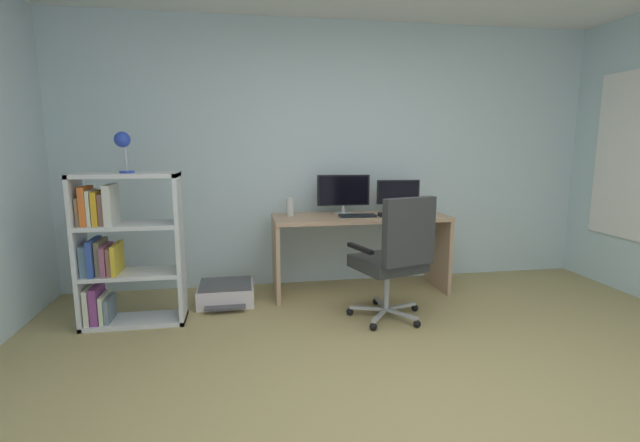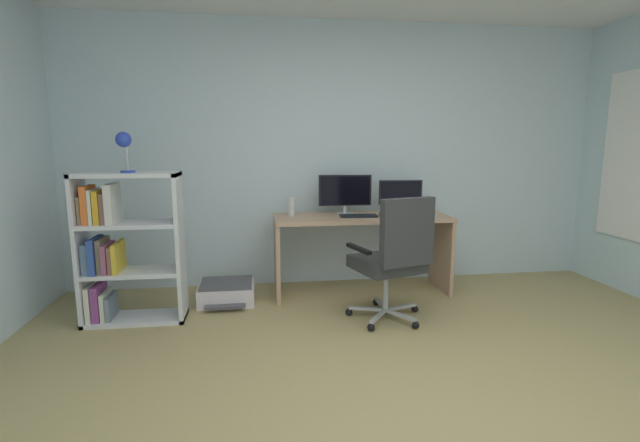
{
  "view_description": "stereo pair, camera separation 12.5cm",
  "coord_description": "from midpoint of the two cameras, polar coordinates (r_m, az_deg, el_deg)",
  "views": [
    {
      "loc": [
        -0.94,
        -2.06,
        1.43
      ],
      "look_at": [
        -0.29,
        1.73,
        0.76
      ],
      "focal_mm": 25.51,
      "sensor_mm": 36.0,
      "label": 1
    },
    {
      "loc": [
        -0.82,
        -2.08,
        1.43
      ],
      "look_at": [
        -0.29,
        1.73,
        0.76
      ],
      "focal_mm": 25.51,
      "sensor_mm": 36.0,
      "label": 2
    }
  ],
  "objects": [
    {
      "name": "desk_lamp",
      "position": [
        3.79,
        -24.38,
        8.87
      ],
      "size": [
        0.13,
        0.12,
        0.31
      ],
      "color": "#2842BB",
      "rests_on": "bookshelf"
    },
    {
      "name": "bookshelf",
      "position": [
        3.9,
        -24.89,
        -3.34
      ],
      "size": [
        0.78,
        0.32,
        1.2
      ],
      "color": "silver",
      "rests_on": "ground"
    },
    {
      "name": "computer_mouse",
      "position": [
        4.25,
        6.92,
        0.78
      ],
      "size": [
        0.07,
        0.11,
        0.03
      ],
      "primitive_type": "cube",
      "rotation": [
        0.0,
        0.0,
        -0.1
      ],
      "color": "black",
      "rests_on": "desk"
    },
    {
      "name": "desktop_speaker",
      "position": [
        4.26,
        -4.61,
        1.77
      ],
      "size": [
        0.07,
        0.07,
        0.17
      ],
      "primitive_type": "cylinder",
      "color": "silver",
      "rests_on": "desk"
    },
    {
      "name": "keyboard",
      "position": [
        4.22,
        3.88,
        0.67
      ],
      "size": [
        0.34,
        0.14,
        0.02
      ],
      "primitive_type": "cube",
      "rotation": [
        0.0,
        0.0,
        -0.03
      ],
      "color": "black",
      "rests_on": "desk"
    },
    {
      "name": "wall_back",
      "position": [
        4.65,
        1.14,
        8.2
      ],
      "size": [
        5.34,
        0.1,
        2.59
      ],
      "primitive_type": "cube",
      "color": "silver",
      "rests_on": "ground"
    },
    {
      "name": "monitor_main",
      "position": [
        4.37,
        2.13,
        3.68
      ],
      "size": [
        0.51,
        0.18,
        0.37
      ],
      "color": "#B2B5B7",
      "rests_on": "desk"
    },
    {
      "name": "ground_plane",
      "position": [
        2.67,
        12.1,
        -22.93
      ],
      "size": [
        5.34,
        4.87,
        0.02
      ],
      "primitive_type": "cube",
      "color": "tan",
      "rests_on": "ground"
    },
    {
      "name": "desk",
      "position": [
        4.32,
        4.22,
        -1.77
      ],
      "size": [
        1.64,
        0.57,
        0.75
      ],
      "color": "tan",
      "rests_on": "ground"
    },
    {
      "name": "monitor_secondary",
      "position": [
        4.52,
        8.99,
        3.37
      ],
      "size": [
        0.42,
        0.18,
        0.32
      ],
      "color": "#B2B5B7",
      "rests_on": "desk"
    },
    {
      "name": "printer",
      "position": [
        4.23,
        -12.56,
        -8.82
      ],
      "size": [
        0.49,
        0.5,
        0.19
      ],
      "color": "silver",
      "rests_on": "ground"
    },
    {
      "name": "office_chair",
      "position": [
        3.62,
        8.41,
        -4.2
      ],
      "size": [
        0.64,
        0.68,
        1.02
      ],
      "color": "#B7BABC",
      "rests_on": "ground"
    }
  ]
}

